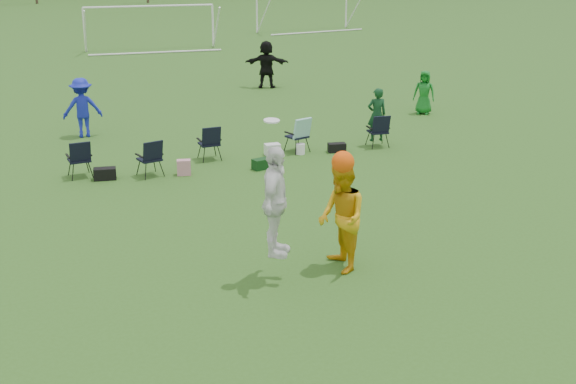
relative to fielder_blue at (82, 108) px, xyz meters
name	(u,v)px	position (x,y,z in m)	size (l,w,h in m)	color
ground	(298,297)	(2.03, -12.47, -0.91)	(260.00, 260.00, 0.00)	#2F591B
fielder_blue	(82,108)	(0.00, 0.00, 0.00)	(1.18, 0.68, 1.82)	#1722B0
fielder_green_far	(424,92)	(11.48, -1.06, -0.15)	(0.74, 0.48, 1.52)	#136E1F
fielder_black	(266,64)	(8.06, 5.67, 0.07)	(1.81, 0.58, 1.95)	black
center_contest	(316,210)	(2.66, -11.72, 0.30)	(2.18, 1.21, 2.90)	white
sideline_setup	(252,141)	(4.03, -4.30, -0.39)	(9.13, 1.89, 1.72)	#103B1C
goal_mid	(150,15)	(6.03, 19.53, 1.01)	(7.40, 0.63, 2.46)	white
goal_right	(303,2)	(18.03, 25.53, 1.01)	(7.35, 1.14, 2.46)	white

